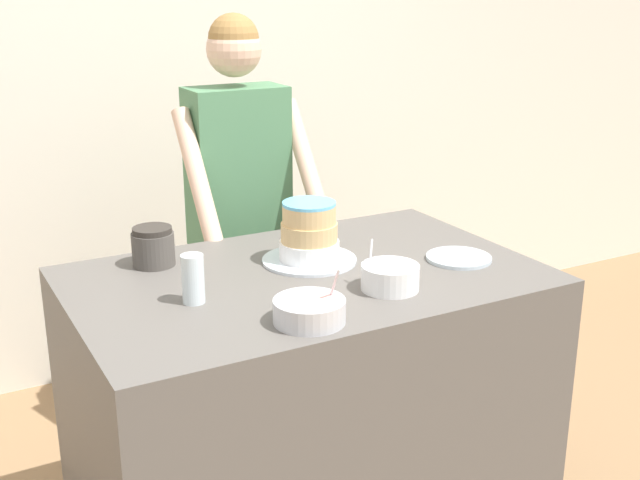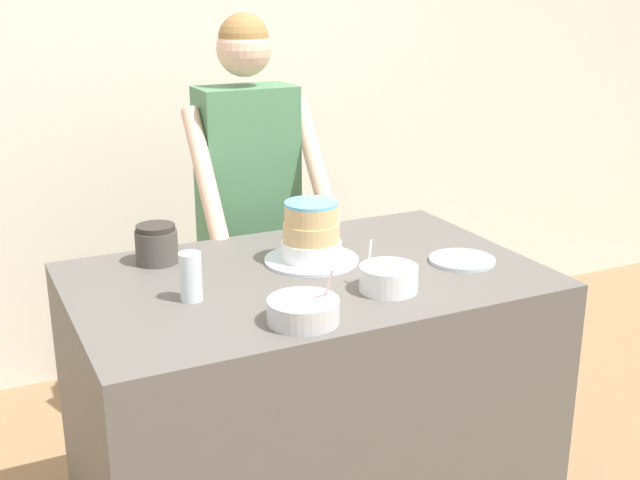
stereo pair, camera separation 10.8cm
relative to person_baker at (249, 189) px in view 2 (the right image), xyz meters
The scene contains 9 objects.
wall_back 0.87m from the person_baker, 97.00° to the left, with size 10.00×0.05×2.60m.
counter 0.94m from the person_baker, 97.71° to the right, with size 1.41×0.90×0.95m.
person_baker is the anchor object (origin of this frame).
cake 0.65m from the person_baker, 93.35° to the right, with size 0.30×0.30×0.20m.
frosting_bowl_white 0.97m from the person_baker, 86.76° to the right, with size 0.17×0.17×0.14m.
frosting_bowl_pink 1.10m from the person_baker, 103.69° to the right, with size 0.19×0.19×0.15m.
drinking_glass 0.93m from the person_baker, 121.08° to the right, with size 0.06×0.06×0.14m.
ceramic_plate 0.95m from the person_baker, 65.54° to the right, with size 0.21×0.21×0.01m.
stoneware_jar 0.65m from the person_baker, 137.48° to the right, with size 0.13×0.13×0.12m.
Camera 2 is at (-0.96, -1.64, 1.81)m, focal length 45.00 mm.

